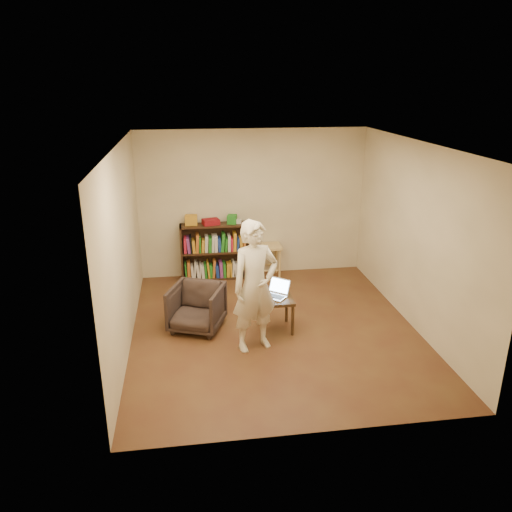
{
  "coord_description": "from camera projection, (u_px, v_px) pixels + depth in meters",
  "views": [
    {
      "loc": [
        -1.17,
        -6.28,
        3.38
      ],
      "look_at": [
        -0.21,
        0.35,
        1.0
      ],
      "focal_mm": 35.0,
      "sensor_mm": 36.0,
      "label": 1
    }
  ],
  "objects": [
    {
      "name": "box_yellow",
      "position": [
        191.0,
        220.0,
        8.61
      ],
      "size": [
        0.22,
        0.16,
        0.17
      ],
      "primitive_type": "cube",
      "rotation": [
        0.0,
        0.0,
        -0.05
      ],
      "color": "#C18922",
      "rests_on": "bookshelf"
    },
    {
      "name": "wall_right",
      "position": [
        416.0,
        237.0,
        6.98
      ],
      "size": [
        0.0,
        4.5,
        4.5
      ],
      "primitive_type": "plane",
      "rotation": [
        1.57,
        0.0,
        -1.57
      ],
      "color": "beige",
      "rests_on": "floor"
    },
    {
      "name": "laptop",
      "position": [
        276.0,
        292.0,
        7.03
      ],
      "size": [
        0.45,
        0.44,
        0.23
      ],
      "rotation": [
        0.0,
        0.0,
        -0.69
      ],
      "color": "#B3B4B8",
      "rests_on": "side_table"
    },
    {
      "name": "armchair",
      "position": [
        197.0,
        308.0,
        7.06
      ],
      "size": [
        0.91,
        0.92,
        0.65
      ],
      "primitive_type": "imported",
      "rotation": [
        0.0,
        0.0,
        -0.37
      ],
      "color": "#322421",
      "rests_on": "floor"
    },
    {
      "name": "box_white",
      "position": [
        239.0,
        221.0,
        8.71
      ],
      "size": [
        0.1,
        0.1,
        0.07
      ],
      "primitive_type": "cube",
      "rotation": [
        0.0,
        0.0,
        -0.19
      ],
      "color": "beige",
      "rests_on": "bookshelf"
    },
    {
      "name": "box_green",
      "position": [
        232.0,
        219.0,
        8.68
      ],
      "size": [
        0.19,
        0.19,
        0.15
      ],
      "primitive_type": "cube",
      "rotation": [
        0.0,
        0.0,
        -0.26
      ],
      "color": "#21741E",
      "rests_on": "bookshelf"
    },
    {
      "name": "wall_left",
      "position": [
        123.0,
        250.0,
        6.45
      ],
      "size": [
        0.0,
        4.5,
        4.5
      ],
      "primitive_type": "plane",
      "rotation": [
        1.57,
        0.0,
        1.57
      ],
      "color": "beige",
      "rests_on": "floor"
    },
    {
      "name": "stool",
      "position": [
        269.0,
        251.0,
        8.92
      ],
      "size": [
        0.41,
        0.41,
        0.59
      ],
      "color": "tan",
      "rests_on": "floor"
    },
    {
      "name": "bookshelf",
      "position": [
        215.0,
        254.0,
        8.86
      ],
      "size": [
        1.2,
        0.3,
        1.0
      ],
      "color": "black",
      "rests_on": "floor"
    },
    {
      "name": "wall_back",
      "position": [
        253.0,
        204.0,
        8.81
      ],
      "size": [
        4.0,
        0.0,
        4.0
      ],
      "primitive_type": "plane",
      "rotation": [
        1.57,
        0.0,
        0.0
      ],
      "color": "beige",
      "rests_on": "floor"
    },
    {
      "name": "person",
      "position": [
        255.0,
        287.0,
        6.38
      ],
      "size": [
        0.74,
        0.6,
        1.75
      ],
      "primitive_type": "imported",
      "rotation": [
        0.0,
        0.0,
        0.33
      ],
      "color": "beige",
      "rests_on": "floor"
    },
    {
      "name": "red_cloth",
      "position": [
        211.0,
        222.0,
        8.64
      ],
      "size": [
        0.32,
        0.26,
        0.09
      ],
      "primitive_type": "cube",
      "rotation": [
        0.0,
        0.0,
        0.23
      ],
      "color": "maroon",
      "rests_on": "bookshelf"
    },
    {
      "name": "floor",
      "position": [
        274.0,
        329.0,
        7.15
      ],
      "size": [
        4.5,
        4.5,
        0.0
      ],
      "primitive_type": "plane",
      "color": "#4B2418",
      "rests_on": "ground"
    },
    {
      "name": "side_table",
      "position": [
        275.0,
        303.0,
        7.01
      ],
      "size": [
        0.48,
        0.48,
        0.49
      ],
      "color": "black",
      "rests_on": "floor"
    },
    {
      "name": "ceiling",
      "position": [
        277.0,
        145.0,
        6.28
      ],
      "size": [
        4.5,
        4.5,
        0.0
      ],
      "primitive_type": "plane",
      "color": "white",
      "rests_on": "wall_back"
    }
  ]
}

